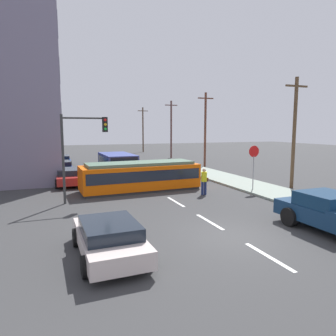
{
  "coord_description": "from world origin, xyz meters",
  "views": [
    {
      "loc": [
        -6.44,
        -9.71,
        4.15
      ],
      "look_at": [
        0.49,
        8.52,
        1.62
      ],
      "focal_mm": 32.67,
      "sensor_mm": 36.0,
      "label": 1
    }
  ],
  "objects_px": {
    "utility_pole_mid": "(205,128)",
    "parked_sedan_furthest": "(61,160)",
    "streetcar_tram": "(140,176)",
    "stop_sign": "(254,158)",
    "utility_pole_far": "(171,128)",
    "utility_pole_near": "(294,131)",
    "pedestrian_crossing": "(204,180)",
    "parked_sedan_near": "(109,237)",
    "utility_pole_distant": "(143,129)",
    "parked_sedan_mid": "(69,176)",
    "traffic_light_mast": "(81,142)",
    "parked_sedan_far": "(61,167)",
    "city_bus": "(117,163)"
  },
  "relations": [
    {
      "from": "utility_pole_mid",
      "to": "parked_sedan_furthest",
      "type": "bearing_deg",
      "value": 156.86
    },
    {
      "from": "streetcar_tram",
      "to": "stop_sign",
      "type": "height_order",
      "value": "stop_sign"
    },
    {
      "from": "utility_pole_far",
      "to": "parked_sedan_furthest",
      "type": "bearing_deg",
      "value": -163.89
    },
    {
      "from": "parked_sedan_furthest",
      "to": "utility_pole_near",
      "type": "xyz_separation_m",
      "value": [
        14.73,
        -19.06,
        3.35
      ]
    },
    {
      "from": "pedestrian_crossing",
      "to": "utility_pole_mid",
      "type": "bearing_deg",
      "value": 62.19
    },
    {
      "from": "parked_sedan_near",
      "to": "utility_pole_far",
      "type": "relative_size",
      "value": 0.54
    },
    {
      "from": "utility_pole_mid",
      "to": "utility_pole_distant",
      "type": "distance_m",
      "value": 22.67
    },
    {
      "from": "streetcar_tram",
      "to": "stop_sign",
      "type": "distance_m",
      "value": 7.66
    },
    {
      "from": "pedestrian_crossing",
      "to": "utility_pole_mid",
      "type": "height_order",
      "value": "utility_pole_mid"
    },
    {
      "from": "utility_pole_far",
      "to": "utility_pole_near",
      "type": "bearing_deg",
      "value": -90.15
    },
    {
      "from": "parked_sedan_near",
      "to": "utility_pole_near",
      "type": "bearing_deg",
      "value": 26.62
    },
    {
      "from": "parked_sedan_near",
      "to": "parked_sedan_mid",
      "type": "distance_m",
      "value": 13.99
    },
    {
      "from": "parked_sedan_furthest",
      "to": "traffic_light_mast",
      "type": "bearing_deg",
      "value": -87.98
    },
    {
      "from": "traffic_light_mast",
      "to": "utility_pole_far",
      "type": "distance_m",
      "value": 26.57
    },
    {
      "from": "parked_sedan_far",
      "to": "utility_pole_far",
      "type": "distance_m",
      "value": 18.63
    },
    {
      "from": "streetcar_tram",
      "to": "city_bus",
      "type": "xyz_separation_m",
      "value": [
        -0.14,
        7.01,
        0.11
      ]
    },
    {
      "from": "parked_sedan_furthest",
      "to": "utility_pole_near",
      "type": "bearing_deg",
      "value": -52.3
    },
    {
      "from": "stop_sign",
      "to": "traffic_light_mast",
      "type": "height_order",
      "value": "traffic_light_mast"
    },
    {
      "from": "traffic_light_mast",
      "to": "utility_pole_far",
      "type": "xyz_separation_m",
      "value": [
        14.15,
        22.48,
        0.72
      ]
    },
    {
      "from": "streetcar_tram",
      "to": "parked_sedan_near",
      "type": "bearing_deg",
      "value": -111.14
    },
    {
      "from": "utility_pole_mid",
      "to": "utility_pole_far",
      "type": "xyz_separation_m",
      "value": [
        0.19,
        10.51,
        0.01
      ]
    },
    {
      "from": "parked_sedan_mid",
      "to": "utility_pole_near",
      "type": "height_order",
      "value": "utility_pole_near"
    },
    {
      "from": "city_bus",
      "to": "parked_sedan_mid",
      "type": "distance_m",
      "value": 5.26
    },
    {
      "from": "utility_pole_distant",
      "to": "traffic_light_mast",
      "type": "bearing_deg",
      "value": -111.42
    },
    {
      "from": "utility_pole_far",
      "to": "parked_sedan_near",
      "type": "bearing_deg",
      "value": -114.87
    },
    {
      "from": "city_bus",
      "to": "utility_pole_mid",
      "type": "xyz_separation_m",
      "value": [
        10.14,
        2.81,
        3.04
      ]
    },
    {
      "from": "streetcar_tram",
      "to": "parked_sedan_furthest",
      "type": "distance_m",
      "value": 16.71
    },
    {
      "from": "parked_sedan_near",
      "to": "utility_pole_mid",
      "type": "relative_size",
      "value": 0.54
    },
    {
      "from": "city_bus",
      "to": "parked_sedan_far",
      "type": "bearing_deg",
      "value": 148.84
    },
    {
      "from": "utility_pole_mid",
      "to": "parked_sedan_near",
      "type": "bearing_deg",
      "value": -124.97
    },
    {
      "from": "stop_sign",
      "to": "city_bus",
      "type": "bearing_deg",
      "value": 126.09
    },
    {
      "from": "streetcar_tram",
      "to": "parked_sedan_furthest",
      "type": "xyz_separation_m",
      "value": [
        -4.6,
        16.06,
        -0.37
      ]
    },
    {
      "from": "parked_sedan_near",
      "to": "utility_pole_distant",
      "type": "distance_m",
      "value": 44.73
    },
    {
      "from": "streetcar_tram",
      "to": "utility_pole_near",
      "type": "distance_m",
      "value": 10.98
    },
    {
      "from": "traffic_light_mast",
      "to": "utility_pole_distant",
      "type": "relative_size",
      "value": 0.63
    },
    {
      "from": "parked_sedan_near",
      "to": "utility_pole_near",
      "type": "distance_m",
      "value": 16.02
    },
    {
      "from": "pedestrian_crossing",
      "to": "parked_sedan_far",
      "type": "height_order",
      "value": "pedestrian_crossing"
    },
    {
      "from": "parked_sedan_near",
      "to": "utility_pole_mid",
      "type": "bearing_deg",
      "value": 55.03
    },
    {
      "from": "parked_sedan_furthest",
      "to": "traffic_light_mast",
      "type": "distance_m",
      "value": 18.43
    },
    {
      "from": "parked_sedan_mid",
      "to": "parked_sedan_furthest",
      "type": "relative_size",
      "value": 0.99
    },
    {
      "from": "utility_pole_mid",
      "to": "pedestrian_crossing",
      "type": "bearing_deg",
      "value": -117.81
    },
    {
      "from": "parked_sedan_mid",
      "to": "traffic_light_mast",
      "type": "height_order",
      "value": "traffic_light_mast"
    },
    {
      "from": "streetcar_tram",
      "to": "pedestrian_crossing",
      "type": "xyz_separation_m",
      "value": [
        3.34,
        -2.82,
        -0.05
      ]
    },
    {
      "from": "parked_sedan_far",
      "to": "stop_sign",
      "type": "distance_m",
      "value": 17.35
    },
    {
      "from": "stop_sign",
      "to": "utility_pole_distant",
      "type": "distance_m",
      "value": 35.44
    },
    {
      "from": "city_bus",
      "to": "utility_pole_mid",
      "type": "bearing_deg",
      "value": 15.48
    },
    {
      "from": "utility_pole_near",
      "to": "utility_pole_mid",
      "type": "relative_size",
      "value": 0.96
    },
    {
      "from": "parked_sedan_mid",
      "to": "parked_sedan_far",
      "type": "relative_size",
      "value": 1.05
    },
    {
      "from": "parked_sedan_near",
      "to": "city_bus",
      "type": "bearing_deg",
      "value": 77.63
    },
    {
      "from": "parked_sedan_furthest",
      "to": "pedestrian_crossing",
      "type": "bearing_deg",
      "value": -67.2
    }
  ]
}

